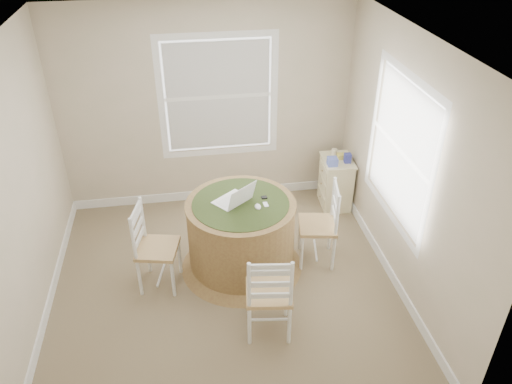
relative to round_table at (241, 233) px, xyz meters
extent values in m
cube|color=#877656|center=(-0.22, -0.33, -0.46)|extent=(3.60, 3.60, 0.02)
cube|color=white|center=(-0.22, -0.33, 2.16)|extent=(3.60, 3.60, 0.02)
cube|color=#B9AE91|center=(-0.22, 1.48, 0.85)|extent=(3.60, 0.02, 2.60)
cube|color=#B9AE91|center=(-0.22, -2.14, 0.85)|extent=(3.60, 0.02, 2.60)
cube|color=#B9AE91|center=(-2.03, -0.33, 0.85)|extent=(0.02, 3.60, 2.60)
cube|color=#B9AE91|center=(1.59, -0.33, 0.85)|extent=(0.02, 3.60, 2.60)
cube|color=white|center=(-0.22, 1.46, -0.39)|extent=(3.60, 0.02, 0.12)
cube|color=white|center=(-2.01, -0.33, -0.39)|extent=(0.02, 3.60, 0.12)
cube|color=white|center=(1.57, -0.33, -0.39)|extent=(0.02, 3.60, 0.12)
cylinder|color=olive|center=(0.00, 0.00, 0.00)|extent=(1.14, 1.14, 0.74)
cone|color=olive|center=(0.00, 0.00, -0.41)|extent=(1.34, 1.34, 0.08)
cylinder|color=olive|center=(0.00, 0.00, 0.36)|extent=(1.16, 1.16, 0.03)
cylinder|color=#31431D|center=(0.00, 0.00, 0.38)|extent=(1.01, 1.01, 0.01)
cone|color=#31431D|center=(0.00, 0.00, 0.32)|extent=(1.12, 1.12, 0.10)
cube|color=white|center=(-0.09, 0.07, 0.38)|extent=(0.44, 0.43, 0.02)
cube|color=silver|center=(-0.09, 0.07, 0.39)|extent=(0.32, 0.30, 0.00)
cube|color=black|center=(0.01, -0.06, 0.51)|extent=(0.33, 0.28, 0.24)
ellipsoid|color=white|center=(0.16, -0.11, 0.39)|extent=(0.07, 0.11, 0.04)
cube|color=#B7BABF|center=(0.25, -0.07, 0.38)|extent=(0.05, 0.09, 0.02)
cube|color=black|center=(0.26, 0.06, 0.39)|extent=(0.06, 0.05, 0.02)
cube|color=beige|center=(1.38, 1.04, -0.13)|extent=(0.38, 0.50, 0.66)
cube|color=beige|center=(1.38, 1.04, 0.21)|extent=(0.41, 0.53, 0.02)
cube|color=beige|center=(1.22, 1.05, -0.32)|extent=(0.03, 0.41, 0.14)
cube|color=beige|center=(1.22, 1.05, -0.12)|extent=(0.03, 0.41, 0.14)
cube|color=beige|center=(1.22, 1.05, 0.07)|extent=(0.03, 0.41, 0.14)
cube|color=#596CCD|center=(1.28, 0.93, 0.27)|extent=(0.13, 0.13, 0.10)
cube|color=#E4D050|center=(1.45, 1.06, 0.25)|extent=(0.16, 0.11, 0.06)
cube|color=#343B9E|center=(1.46, 0.96, 0.28)|extent=(0.08, 0.08, 0.12)
cylinder|color=beige|center=(1.36, 1.14, 0.26)|extent=(0.07, 0.07, 0.09)
camera|label=1|loc=(-0.52, -4.28, 3.24)|focal=35.00mm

